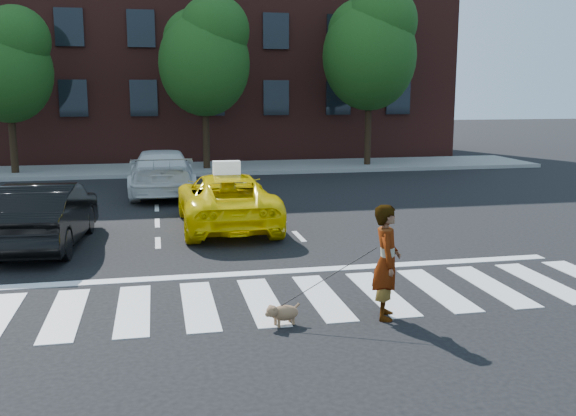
{
  "coord_description": "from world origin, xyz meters",
  "views": [
    {
      "loc": [
        -1.58,
        -9.69,
        3.31
      ],
      "look_at": [
        0.87,
        2.15,
        1.1
      ],
      "focal_mm": 40.0,
      "sensor_mm": 36.0,
      "label": 1
    }
  ],
  "objects": [
    {
      "name": "tree_left",
      "position": [
        -6.97,
        17.0,
        4.44
      ],
      "size": [
        3.39,
        3.38,
        6.5
      ],
      "color": "black",
      "rests_on": "ground"
    },
    {
      "name": "crosswalk",
      "position": [
        0.0,
        0.0,
        0.01
      ],
      "size": [
        13.0,
        2.4,
        0.01
      ],
      "primitive_type": "cube",
      "color": "silver",
      "rests_on": "ground"
    },
    {
      "name": "woman",
      "position": [
        1.67,
        -1.1,
        0.85
      ],
      "size": [
        0.58,
        0.72,
        1.7
      ],
      "primitive_type": "imported",
      "rotation": [
        0.0,
        0.0,
        1.26
      ],
      "color": "#999999",
      "rests_on": "ground"
    },
    {
      "name": "tree_right",
      "position": [
        7.53,
        17.0,
        5.26
      ],
      "size": [
        4.0,
        4.0,
        7.7
      ],
      "color": "black",
      "rests_on": "ground"
    },
    {
      "name": "black_sedan",
      "position": [
        -3.93,
        4.56,
        0.7
      ],
      "size": [
        1.82,
        4.36,
        1.4
      ],
      "primitive_type": "imported",
      "rotation": [
        0.0,
        0.0,
        3.06
      ],
      "color": "black",
      "rests_on": "ground"
    },
    {
      "name": "taxi",
      "position": [
        0.09,
        5.85,
        0.67
      ],
      "size": [
        2.22,
        4.8,
        1.33
      ],
      "primitive_type": "imported",
      "rotation": [
        0.0,
        0.0,
        3.14
      ],
      "color": "yellow",
      "rests_on": "ground"
    },
    {
      "name": "tree_mid",
      "position": [
        0.53,
        17.0,
        4.85
      ],
      "size": [
        3.69,
        3.69,
        7.1
      ],
      "color": "black",
      "rests_on": "ground"
    },
    {
      "name": "sidewalk_far",
      "position": [
        0.0,
        17.5,
        0.07
      ],
      "size": [
        30.0,
        4.0,
        0.15
      ],
      "primitive_type": "cube",
      "color": "slate",
      "rests_on": "ground"
    },
    {
      "name": "stop_line",
      "position": [
        0.0,
        1.6,
        0.01
      ],
      "size": [
        12.0,
        0.3,
        0.01
      ],
      "primitive_type": "cube",
      "color": "silver",
      "rests_on": "ground"
    },
    {
      "name": "taxi_sign",
      "position": [
        0.09,
        5.65,
        1.49
      ],
      "size": [
        0.65,
        0.28,
        0.32
      ],
      "primitive_type": "cube",
      "rotation": [
        0.0,
        0.0,
        3.14
      ],
      "color": "white",
      "rests_on": "taxi"
    },
    {
      "name": "dog",
      "position": [
        0.1,
        -1.11,
        0.19
      ],
      "size": [
        0.56,
        0.34,
        0.32
      ],
      "rotation": [
        0.0,
        0.0,
        0.33
      ],
      "color": "#866044",
      "rests_on": "ground"
    },
    {
      "name": "building",
      "position": [
        0.0,
        25.0,
        6.0
      ],
      "size": [
        26.0,
        10.0,
        12.0
      ],
      "primitive_type": "cube",
      "color": "#4E211C",
      "rests_on": "ground"
    },
    {
      "name": "ground",
      "position": [
        0.0,
        0.0,
        0.0
      ],
      "size": [
        120.0,
        120.0,
        0.0
      ],
      "primitive_type": "plane",
      "color": "black",
      "rests_on": "ground"
    },
    {
      "name": "white_suv",
      "position": [
        -1.4,
        11.28,
        0.74
      ],
      "size": [
        2.1,
        5.09,
        1.47
      ],
      "primitive_type": "imported",
      "rotation": [
        0.0,
        0.0,
        3.13
      ],
      "color": "silver",
      "rests_on": "ground"
    }
  ]
}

